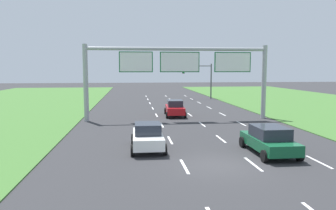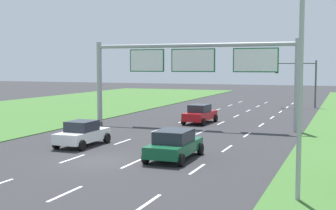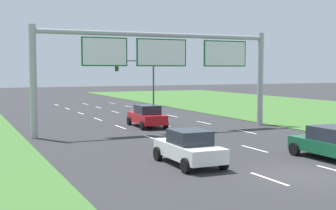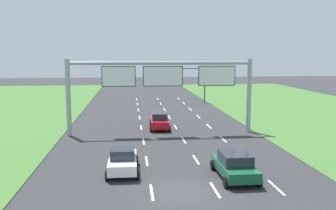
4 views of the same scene
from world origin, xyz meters
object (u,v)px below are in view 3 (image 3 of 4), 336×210
object	(u,v)px
sign_gantry	(162,59)
car_mid_lane	(189,148)
car_near_red	(147,116)
car_lead_silver	(335,143)
traffic_light_mast	(138,73)

from	to	relation	value
sign_gantry	car_mid_lane	bearing A→B (deg)	-107.95
car_near_red	sign_gantry	world-z (taller)	sign_gantry
car_near_red	car_mid_lane	world-z (taller)	car_near_red
car_near_red	car_mid_lane	bearing A→B (deg)	-101.08
sign_gantry	car_near_red	bearing A→B (deg)	94.35
car_lead_silver	car_mid_lane	xyz separation A→B (m)	(-6.74, 1.79, -0.02)
car_lead_silver	traffic_light_mast	distance (m)	34.45
car_lead_silver	sign_gantry	xyz separation A→B (m)	(-3.12, 12.97, 4.15)
car_mid_lane	traffic_light_mast	distance (m)	33.99
car_mid_lane	traffic_light_mast	bearing A→B (deg)	73.67
car_near_red	sign_gantry	size ratio (longest dim) A/B	0.26
car_near_red	car_mid_lane	size ratio (longest dim) A/B	1.08
sign_gantry	car_lead_silver	bearing A→B (deg)	-76.47
car_mid_lane	car_lead_silver	bearing A→B (deg)	-14.29
car_lead_silver	traffic_light_mast	world-z (taller)	traffic_light_mast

